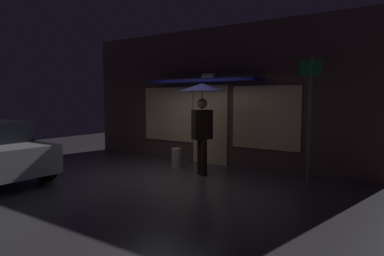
# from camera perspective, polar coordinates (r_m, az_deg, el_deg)

# --- Properties ---
(ground_plane) EXTENTS (18.00, 18.00, 0.00)m
(ground_plane) POSITION_cam_1_polar(r_m,az_deg,el_deg) (8.02, -5.36, -8.33)
(ground_plane) COLOR #423F44
(building_facade) EXTENTS (8.77, 1.00, 3.76)m
(building_facade) POSITION_cam_1_polar(r_m,az_deg,el_deg) (9.69, 3.53, 5.16)
(building_facade) COLOR brown
(building_facade) RESTS_ON ground
(person_with_umbrella) EXTENTS (1.13, 1.13, 2.19)m
(person_with_umbrella) POSITION_cam_1_polar(r_m,az_deg,el_deg) (8.15, 1.70, 4.09)
(person_with_umbrella) COLOR black
(person_with_umbrella) RESTS_ON ground
(street_sign_post) EXTENTS (0.40, 0.07, 2.70)m
(street_sign_post) POSITION_cam_1_polar(r_m,az_deg,el_deg) (7.41, 18.95, 2.19)
(street_sign_post) COLOR #595B60
(street_sign_post) RESTS_ON ground
(sidewalk_bollard) EXTENTS (0.27, 0.27, 0.52)m
(sidewalk_bollard) POSITION_cam_1_polar(r_m,az_deg,el_deg) (9.13, -2.56, -4.99)
(sidewalk_bollard) COLOR #B2A899
(sidewalk_bollard) RESTS_ON ground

